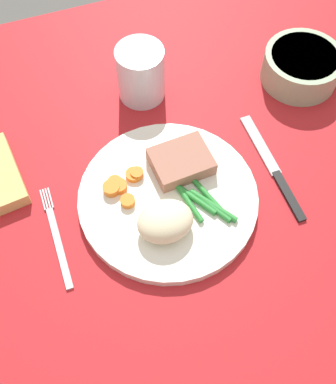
# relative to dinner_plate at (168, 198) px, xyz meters

# --- Properties ---
(dining_table) EXTENTS (1.20, 0.90, 0.02)m
(dining_table) POSITION_rel_dinner_plate_xyz_m (-0.02, 0.02, -0.02)
(dining_table) COLOR red
(dining_table) RESTS_ON ground
(dinner_plate) EXTENTS (0.27, 0.27, 0.02)m
(dinner_plate) POSITION_rel_dinner_plate_xyz_m (0.00, 0.00, 0.00)
(dinner_plate) COLOR white
(dinner_plate) RESTS_ON dining_table
(meat_portion) EXTENTS (0.09, 0.07, 0.02)m
(meat_portion) POSITION_rel_dinner_plate_xyz_m (0.04, 0.04, 0.02)
(meat_portion) COLOR #A86B56
(meat_portion) RESTS_ON dinner_plate
(mashed_potatoes) EXTENTS (0.08, 0.07, 0.04)m
(mashed_potatoes) POSITION_rel_dinner_plate_xyz_m (-0.02, -0.05, 0.03)
(mashed_potatoes) COLOR beige
(mashed_potatoes) RESTS_ON dinner_plate
(carrot_slices) EXTENTS (0.07, 0.06, 0.01)m
(carrot_slices) POSITION_rel_dinner_plate_xyz_m (-0.06, 0.04, 0.01)
(carrot_slices) COLOR orange
(carrot_slices) RESTS_ON dinner_plate
(green_beans) EXTENTS (0.07, 0.09, 0.01)m
(green_beans) POSITION_rel_dinner_plate_xyz_m (0.04, -0.03, 0.01)
(green_beans) COLOR #2D8C38
(green_beans) RESTS_ON dinner_plate
(fork) EXTENTS (0.01, 0.17, 0.00)m
(fork) POSITION_rel_dinner_plate_xyz_m (-0.17, -0.00, -0.01)
(fork) COLOR silver
(fork) RESTS_ON dining_table
(knife) EXTENTS (0.02, 0.20, 0.01)m
(knife) POSITION_rel_dinner_plate_xyz_m (0.17, -0.00, -0.01)
(knife) COLOR black
(knife) RESTS_ON dining_table
(water_glass) EXTENTS (0.08, 0.08, 0.10)m
(water_glass) POSITION_rel_dinner_plate_xyz_m (0.03, 0.22, 0.03)
(water_glass) COLOR silver
(water_glass) RESTS_ON dining_table
(salad_bowl) EXTENTS (0.13, 0.13, 0.05)m
(salad_bowl) POSITION_rel_dinner_plate_xyz_m (0.30, 0.16, 0.02)
(salad_bowl) COLOR #99B28C
(salad_bowl) RESTS_ON dining_table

